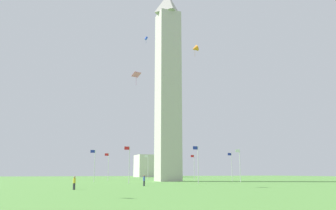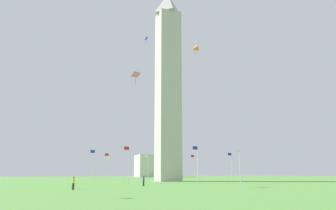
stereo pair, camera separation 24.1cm
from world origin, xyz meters
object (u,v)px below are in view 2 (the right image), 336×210
kite_pink_diamond (136,75)px  flagpole_nw (108,165)px  flagpole_n (94,164)px  person_yellow_shirt (73,183)px  person_blue_shirt (144,181)px  flagpole_ne (129,163)px  kite_blue_box (146,38)px  flagpole_e (198,162)px  distant_building (156,166)px  flagpole_se (240,164)px  flagpole_w (148,166)px  flagpole_s (232,165)px  flagpole_sw (194,166)px  obelisk_monument (168,82)px  kite_orange_delta (195,49)px

kite_pink_diamond → flagpole_nw: bearing=-93.9°
flagpole_n → flagpole_nw: size_ratio=1.00×
person_yellow_shirt → person_blue_shirt: bearing=-28.2°
flagpole_ne → person_blue_shirt: (0.52, 13.38, -3.19)m
kite_blue_box → flagpole_e: bearing=129.1°
kite_pink_diamond → distant_building: kite_pink_diamond is taller
flagpole_se → person_yellow_shirt: bearing=30.5°
flagpole_w → flagpole_s: bearing=135.0°
flagpole_sw → person_yellow_shirt: (36.83, 46.79, -3.21)m
flagpole_s → kite_blue_box: 39.42m
flagpole_s → kite_blue_box: kite_blue_box is taller
flagpole_nw → distant_building: size_ratio=0.38×
flagpole_se → kite_pink_diamond: size_ratio=3.60×
person_yellow_shirt → flagpole_ne: bearing=-3.1°
flagpole_se → distant_building: bearing=-95.5°
person_blue_shirt → kite_pink_diamond: size_ratio=0.84×
flagpole_ne → flagpole_w: size_ratio=1.00×
obelisk_monument → flagpole_se: 27.40m
flagpole_w → kite_pink_diamond: bearing=71.7°
obelisk_monument → distant_building: size_ratio=2.62×
flagpole_ne → flagpole_s: same height
flagpole_sw → flagpole_nw: 25.11m
obelisk_monument → person_yellow_shirt: obelisk_monument is taller
flagpole_sw → flagpole_nw: bearing=-0.0°
flagpole_e → flagpole_ne: bearing=-22.5°
flagpole_ne → person_yellow_shirt: (11.72, 21.68, -3.21)m
flagpole_w → kite_orange_delta: kite_orange_delta is taller
flagpole_s → flagpole_nw: same height
flagpole_ne → distant_building: (-34.01, -92.04, 1.23)m
kite_pink_diamond → kite_orange_delta: 27.47m
flagpole_se → distant_building: (-8.90, -92.04, 1.23)m
flagpole_se → person_blue_shirt: size_ratio=4.30×
person_blue_shirt → kite_pink_diamond: kite_pink_diamond is taller
kite_blue_box → kite_pink_diamond: bearing=70.8°
flagpole_se → flagpole_nw: size_ratio=1.00×
flagpole_ne → flagpole_nw: same height
flagpole_se → flagpole_sw: (-0.00, -25.11, 0.00)m
obelisk_monument → flagpole_nw: size_ratio=6.83×
person_yellow_shirt → flagpole_sw: bearing=-13.0°
flagpole_ne → obelisk_monument: bearing=-135.1°
person_yellow_shirt → distant_building: bearing=3.3°
distant_building → kite_orange_delta: bearing=78.2°
flagpole_w → person_blue_shirt: size_ratio=4.30×
flagpole_n → flagpole_sw: same height
kite_blue_box → flagpole_ne: bearing=46.7°
flagpole_sw → flagpole_w: same height
flagpole_s → flagpole_w: 25.11m
flagpole_s → kite_pink_diamond: bearing=40.9°
flagpole_sw → kite_orange_delta: 37.20m
flagpole_ne → flagpole_sw: (-25.11, -25.11, 0.00)m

